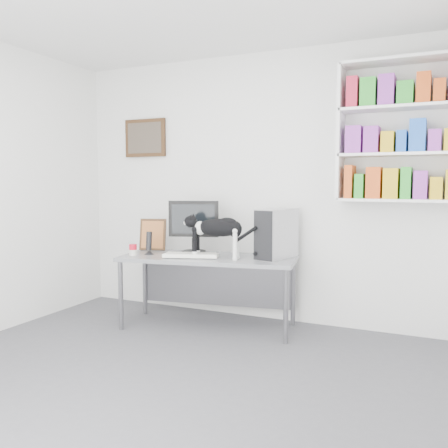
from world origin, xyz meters
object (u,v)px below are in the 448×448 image
(monitor, at_px, (194,226))
(soup_can, at_px, (133,250))
(leaning_print, at_px, (153,234))
(bookshelf, at_px, (399,131))
(desk, at_px, (208,292))
(pc_tower, at_px, (277,234))
(keyboard, at_px, (191,255))
(speaker, at_px, (149,243))
(cat, at_px, (217,238))

(monitor, bearing_deg, soup_can, -155.91)
(leaning_print, distance_m, soup_can, 0.40)
(bookshelf, distance_m, monitor, 2.11)
(desk, bearing_deg, pc_tower, 6.49)
(soup_can, bearing_deg, leaning_print, 92.69)
(keyboard, bearing_deg, soup_can, 174.06)
(keyboard, distance_m, leaning_print, 0.65)
(speaker, bearing_deg, desk, 0.37)
(cat, bearing_deg, leaning_print, 158.71)
(keyboard, height_order, soup_can, soup_can)
(leaning_print, height_order, soup_can, leaning_print)
(pc_tower, bearing_deg, keyboard, -144.59)
(monitor, xyz_separation_m, soup_can, (-0.46, -0.40, -0.21))
(soup_can, bearing_deg, bookshelf, 15.17)
(pc_tower, bearing_deg, cat, -137.62)
(soup_can, relative_size, cat, 0.17)
(monitor, distance_m, keyboard, 0.38)
(desk, bearing_deg, bookshelf, 3.38)
(leaning_print, relative_size, soup_can, 3.12)
(desk, bearing_deg, speaker, -177.63)
(bookshelf, xyz_separation_m, desk, (-1.66, -0.39, -1.50))
(bookshelf, relative_size, pc_tower, 2.69)
(keyboard, bearing_deg, leaning_print, 137.92)
(desk, xyz_separation_m, keyboard, (-0.12, -0.12, 0.37))
(pc_tower, xyz_separation_m, leaning_print, (-1.34, -0.05, -0.06))
(pc_tower, xyz_separation_m, cat, (-0.49, -0.27, -0.03))
(pc_tower, height_order, cat, pc_tower)
(speaker, bearing_deg, bookshelf, 1.11)
(monitor, height_order, speaker, monitor)
(bookshelf, distance_m, pc_tower, 1.40)
(pc_tower, height_order, speaker, pc_tower)
(monitor, distance_m, pc_tower, 0.86)
(pc_tower, relative_size, cat, 0.72)
(pc_tower, xyz_separation_m, soup_can, (-1.32, -0.43, -0.18))
(cat, bearing_deg, soup_can, -175.79)
(keyboard, xyz_separation_m, leaning_print, (-0.59, 0.25, 0.15))
(bookshelf, distance_m, leaning_print, 2.58)
(keyboard, bearing_deg, cat, -12.02)
(monitor, xyz_separation_m, leaning_print, (-0.48, -0.02, -0.10))
(speaker, relative_size, cat, 0.37)
(monitor, relative_size, soup_can, 4.91)
(monitor, relative_size, keyboard, 1.05)
(monitor, xyz_separation_m, keyboard, (0.11, -0.26, -0.25))
(pc_tower, distance_m, soup_can, 1.40)
(speaker, distance_m, soup_can, 0.17)
(desk, xyz_separation_m, cat, (0.14, -0.08, 0.54))
(desk, distance_m, soup_can, 0.84)
(leaning_print, bearing_deg, cat, -31.60)
(cat, bearing_deg, bookshelf, 10.25)
(pc_tower, bearing_deg, monitor, -163.95)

